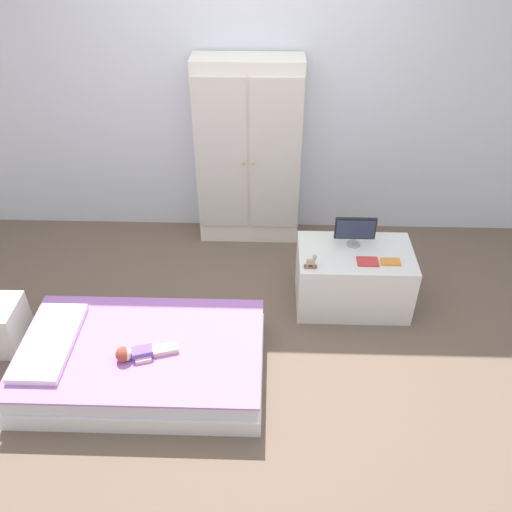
{
  "coord_description": "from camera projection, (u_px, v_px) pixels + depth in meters",
  "views": [
    {
      "loc": [
        0.19,
        -2.71,
        2.84
      ],
      "look_at": [
        0.09,
        0.3,
        0.57
      ],
      "focal_mm": 37.84,
      "sensor_mm": 36.0,
      "label": 1
    }
  ],
  "objects": [
    {
      "name": "ground_plane",
      "position": [
        242.0,
        344.0,
        3.88
      ],
      "size": [
        10.0,
        10.0,
        0.02
      ],
      "primitive_type": "cube",
      "color": "brown"
    },
    {
      "name": "bed",
      "position": [
        143.0,
        360.0,
        3.58
      ],
      "size": [
        1.59,
        0.95,
        0.27
      ],
      "color": "white",
      "rests_on": "ground_plane"
    },
    {
      "name": "back_wall",
      "position": [
        249.0,
        82.0,
        4.32
      ],
      "size": [
        6.4,
        0.05,
        2.7
      ],
      "primitive_type": "cube",
      "color": "silver",
      "rests_on": "ground_plane"
    },
    {
      "name": "tv_stand",
      "position": [
        353.0,
        277.0,
        4.1
      ],
      "size": [
        0.85,
        0.53,
        0.48
      ],
      "primitive_type": "cube",
      "color": "silver",
      "rests_on": "ground_plane"
    },
    {
      "name": "wardrobe",
      "position": [
        249.0,
        155.0,
        4.5
      ],
      "size": [
        0.87,
        0.32,
        1.61
      ],
      "color": "white",
      "rests_on": "ground_plane"
    },
    {
      "name": "tv_monitor",
      "position": [
        355.0,
        230.0,
        3.94
      ],
      "size": [
        0.3,
        0.1,
        0.24
      ],
      "color": "#99999E",
      "rests_on": "tv_stand"
    },
    {
      "name": "book_orange",
      "position": [
        391.0,
        262.0,
        3.85
      ],
      "size": [
        0.14,
        0.08,
        0.02
      ],
      "primitive_type": "cube",
      "color": "orange",
      "rests_on": "tv_stand"
    },
    {
      "name": "doll",
      "position": [
        135.0,
        353.0,
        3.4
      ],
      "size": [
        0.39,
        0.18,
        0.1
      ],
      "color": "#6B4CB2",
      "rests_on": "bed"
    },
    {
      "name": "book_red",
      "position": [
        368.0,
        262.0,
        3.85
      ],
      "size": [
        0.15,
        0.11,
        0.01
      ],
      "primitive_type": "cube",
      "color": "#CC3838",
      "rests_on": "tv_stand"
    },
    {
      "name": "rocking_horse_toy",
      "position": [
        312.0,
        262.0,
        3.78
      ],
      "size": [
        0.09,
        0.04,
        0.11
      ],
      "color": "#8E6642",
      "rests_on": "tv_stand"
    },
    {
      "name": "pillow",
      "position": [
        49.0,
        341.0,
        3.5
      ],
      "size": [
        0.32,
        0.68,
        0.05
      ],
      "primitive_type": "cube",
      "color": "white",
      "rests_on": "bed"
    }
  ]
}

